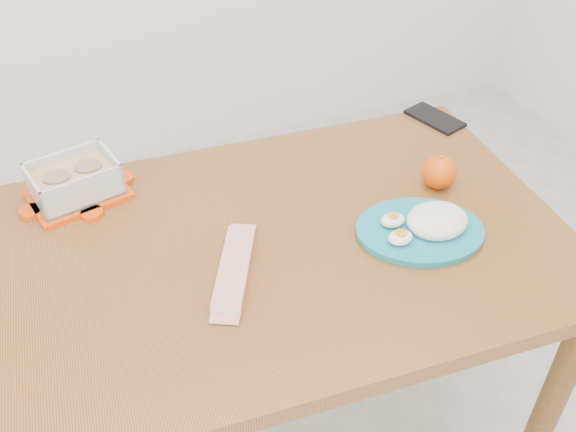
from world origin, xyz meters
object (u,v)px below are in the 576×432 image
object	(u,v)px
smartphone	(435,118)
rice_plate	(426,225)
food_container	(75,181)
orange_fruit	(439,172)
dining_table	(288,273)

from	to	relation	value
smartphone	rice_plate	bearing A→B (deg)	-142.29
food_container	orange_fruit	size ratio (longest dim) A/B	3.07
food_container	rice_plate	distance (m)	0.77
dining_table	smartphone	xyz separation A→B (m)	(0.54, 0.30, 0.11)
orange_fruit	rice_plate	distance (m)	0.18
dining_table	rice_plate	distance (m)	0.31
dining_table	food_container	world-z (taller)	food_container
orange_fruit	smartphone	distance (m)	0.30
dining_table	smartphone	bearing A→B (deg)	32.15
food_container	smartphone	distance (m)	0.93
orange_fruit	smartphone	size ratio (longest dim) A/B	0.50
rice_plate	dining_table	bearing A→B (deg)	179.42
orange_fruit	dining_table	bearing A→B (deg)	-173.45
orange_fruit	rice_plate	xyz separation A→B (m)	(-0.11, -0.14, -0.02)
dining_table	smartphone	distance (m)	0.63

